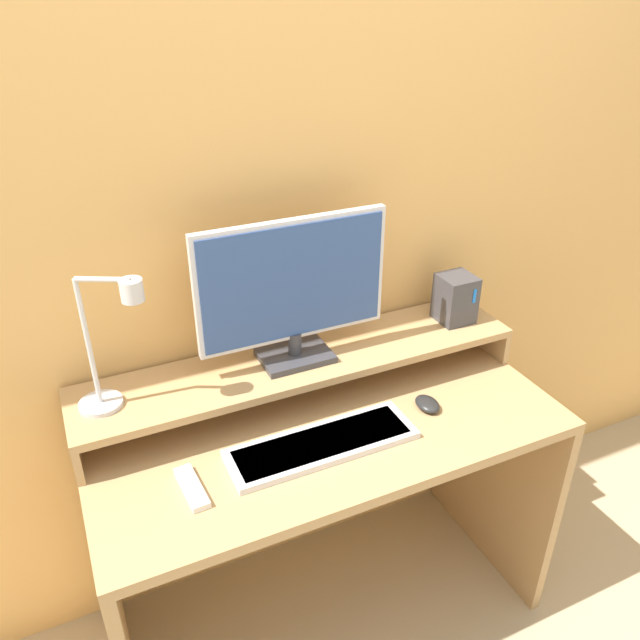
% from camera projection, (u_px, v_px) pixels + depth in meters
% --- Properties ---
extents(wall_back, '(6.00, 0.05, 2.50)m').
position_uv_depth(wall_back, '(276.00, 198.00, 1.62)').
color(wall_back, '#E5AD60').
rests_on(wall_back, ground_plane).
extents(desk, '(1.23, 0.56, 0.74)m').
position_uv_depth(desk, '(327.00, 485.00, 1.72)').
color(desk, tan).
rests_on(desk, ground_plane).
extents(monitor_shelf, '(1.23, 0.25, 0.12)m').
position_uv_depth(monitor_shelf, '(303.00, 363.00, 1.70)').
color(monitor_shelf, tan).
rests_on(monitor_shelf, desk).
extents(monitor, '(0.51, 0.14, 0.39)m').
position_uv_depth(monitor, '(293.00, 289.00, 1.58)').
color(monitor, '#38383D').
rests_on(monitor, monitor_shelf).
extents(desk_lamp, '(0.18, 0.13, 0.34)m').
position_uv_depth(desk_lamp, '(111.00, 345.00, 1.42)').
color(desk_lamp, silver).
rests_on(desk_lamp, monitor_shelf).
extents(router_dock, '(0.10, 0.10, 0.14)m').
position_uv_depth(router_dock, '(455.00, 298.00, 1.84)').
color(router_dock, '#3D3D42').
rests_on(router_dock, monitor_shelf).
extents(keyboard, '(0.48, 0.15, 0.02)m').
position_uv_depth(keyboard, '(322.00, 444.00, 1.54)').
color(keyboard, silver).
rests_on(keyboard, desk).
extents(mouse, '(0.06, 0.08, 0.03)m').
position_uv_depth(mouse, '(427.00, 404.00, 1.68)').
color(mouse, black).
rests_on(mouse, desk).
extents(remote_control, '(0.05, 0.15, 0.02)m').
position_uv_depth(remote_control, '(192.00, 488.00, 1.41)').
color(remote_control, white).
rests_on(remote_control, desk).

